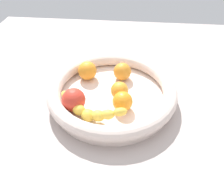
{
  "coord_description": "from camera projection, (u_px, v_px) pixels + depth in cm",
  "views": [
    {
      "loc": [
        5.19,
        -53.84,
        50.47
      ],
      "look_at": [
        0.0,
        0.0,
        8.0
      ],
      "focal_mm": 38.19,
      "sensor_mm": 36.0,
      "label": 1
    }
  ],
  "objects": [
    {
      "name": "kitchen_counter",
      "position": [
        112.0,
        104.0,
        0.73
      ],
      "size": [
        120.0,
        120.0,
        3.0
      ],
      "primitive_type": "cube",
      "color": "#B1A39E",
      "rests_on": "ground"
    },
    {
      "name": "orange_mid_right",
      "position": [
        120.0,
        90.0,
        0.68
      ],
      "size": [
        5.1,
        5.1,
        5.1
      ],
      "primitive_type": "sphere",
      "color": "orange",
      "rests_on": "fruit_bowl"
    },
    {
      "name": "banana_draped_left",
      "position": [
        89.0,
        110.0,
        0.62
      ],
      "size": [
        19.17,
        9.13,
        4.87
      ],
      "color": "yellow",
      "rests_on": "fruit_bowl"
    },
    {
      "name": "orange_rear",
      "position": [
        122.0,
        71.0,
        0.75
      ],
      "size": [
        5.6,
        5.6,
        5.6
      ],
      "primitive_type": "sphere",
      "color": "orange",
      "rests_on": "fruit_bowl"
    },
    {
      "name": "orange_front",
      "position": [
        87.0,
        71.0,
        0.75
      ],
      "size": [
        5.9,
        5.9,
        5.9
      ],
      "primitive_type": "sphere",
      "color": "orange",
      "rests_on": "fruit_bowl"
    },
    {
      "name": "orange_mid_left",
      "position": [
        123.0,
        101.0,
        0.64
      ],
      "size": [
        5.49,
        5.49,
        5.49
      ],
      "primitive_type": "sphere",
      "color": "orange",
      "rests_on": "fruit_bowl"
    },
    {
      "name": "fruit_bowl",
      "position": [
        112.0,
        92.0,
        0.7
      ],
      "size": [
        37.62,
        37.62,
        5.98
      ],
      "color": "silver",
      "rests_on": "kitchen_counter"
    },
    {
      "name": "tomato_red",
      "position": [
        74.0,
        100.0,
        0.64
      ],
      "size": [
        6.45,
        6.45,
        6.45
      ],
      "primitive_type": "sphere",
      "color": "red",
      "rests_on": "fruit_bowl"
    }
  ]
}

